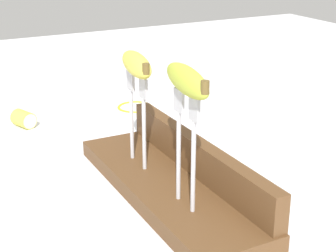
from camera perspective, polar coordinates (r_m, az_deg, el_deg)
ground_plane at (r=0.95m, az=0.00°, el=-7.31°), size 3.00×3.00×0.00m
wooden_board at (r=0.95m, az=0.00°, el=-6.52°), size 0.47×0.14×0.03m
board_backstop at (r=0.95m, az=3.17°, el=-3.28°), size 0.46×0.03×0.06m
fork_stand_left at (r=0.97m, az=-3.24°, el=1.60°), size 0.08×0.01×0.17m
fork_stand_right at (r=0.82m, az=1.91°, el=-1.48°), size 0.07×0.01×0.18m
banana_raised_left at (r=0.94m, az=-3.35°, el=6.53°), size 0.16×0.07×0.04m
banana_raised_right at (r=0.79m, az=1.99°, el=4.86°), size 0.16×0.06×0.04m
banana_chunk_far at (r=1.30m, az=-14.92°, el=0.72°), size 0.06×0.05×0.04m
wire_coil at (r=1.40m, az=-3.49°, el=2.11°), size 0.09×0.09×0.01m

